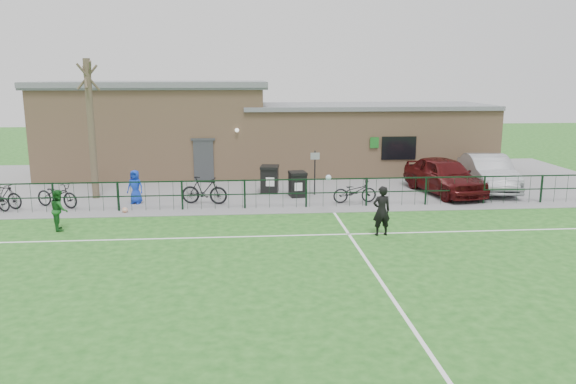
{
  "coord_description": "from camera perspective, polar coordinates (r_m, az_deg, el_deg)",
  "views": [
    {
      "loc": [
        -1.63,
        -14.19,
        5.4
      ],
      "look_at": [
        0.0,
        5.0,
        1.3
      ],
      "focal_mm": 35.0,
      "sensor_mm": 36.0,
      "label": 1
    }
  ],
  "objects": [
    {
      "name": "bicycle_d",
      "position": [
        23.63,
        -8.5,
        0.17
      ],
      "size": [
        2.01,
        0.93,
        1.17
      ],
      "primitive_type": "imported",
      "rotation": [
        0.0,
        0.0,
        1.37
      ],
      "color": "black",
      "rests_on": "paving_strip"
    },
    {
      "name": "ball_ground",
      "position": [
        22.96,
        -16.23,
        -1.78
      ],
      "size": [
        0.23,
        0.23,
        0.23
      ],
      "primitive_type": "sphere",
      "color": "silver",
      "rests_on": "ground"
    },
    {
      "name": "spectator_child",
      "position": [
        24.31,
        -15.26,
        0.51
      ],
      "size": [
        0.79,
        0.63,
        1.42
      ],
      "primitive_type": "imported",
      "rotation": [
        0.0,
        0.0,
        -0.28
      ],
      "color": "#1335B9",
      "rests_on": "paving_strip"
    },
    {
      "name": "bicycle_e",
      "position": [
        23.8,
        6.79,
        0.06
      ],
      "size": [
        1.89,
        0.78,
        0.97
      ],
      "primitive_type": "imported",
      "rotation": [
        0.0,
        0.0,
        1.65
      ],
      "color": "black",
      "rests_on": "paving_strip"
    },
    {
      "name": "bare_tree",
      "position": [
        25.61,
        -19.34,
        5.97
      ],
      "size": [
        0.3,
        0.3,
        6.0
      ],
      "primitive_type": "cylinder",
      "color": "#4B3D2D",
      "rests_on": "ground"
    },
    {
      "name": "perimeter_fence",
      "position": [
        22.76,
        -0.64,
        -0.16
      ],
      "size": [
        28.0,
        0.1,
        1.2
      ],
      "primitive_type": "cube",
      "color": "black",
      "rests_on": "ground"
    },
    {
      "name": "car_silver",
      "position": [
        27.83,
        19.65,
        1.87
      ],
      "size": [
        2.37,
        5.13,
        1.63
      ],
      "primitive_type": "imported",
      "rotation": [
        0.0,
        0.0,
        -0.13
      ],
      "color": "#9B9DA2",
      "rests_on": "paving_strip"
    },
    {
      "name": "pitch_line_perp",
      "position": [
        15.61,
        9.0,
        -8.36
      ],
      "size": [
        0.1,
        16.0,
        0.01
      ],
      "primitive_type": "cube",
      "color": "white",
      "rests_on": "ground"
    },
    {
      "name": "clubhouse",
      "position": [
        30.86,
        -3.46,
        6.08
      ],
      "size": [
        24.25,
        5.4,
        4.96
      ],
      "color": "tan",
      "rests_on": "ground"
    },
    {
      "name": "sign_post",
      "position": [
        25.11,
        2.74,
        1.96
      ],
      "size": [
        0.07,
        0.07,
        2.0
      ],
      "primitive_type": "cylinder",
      "rotation": [
        0.0,
        0.0,
        -0.3
      ],
      "color": "black",
      "rests_on": "paving_strip"
    },
    {
      "name": "outfield_player",
      "position": [
        21.16,
        -22.22,
        -1.68
      ],
      "size": [
        0.76,
        0.85,
        1.43
      ],
      "primitive_type": "imported",
      "rotation": [
        0.0,
        0.0,
        1.94
      ],
      "color": "#19581E",
      "rests_on": "ground"
    },
    {
      "name": "wheelie_bin_right",
      "position": [
        24.83,
        0.98,
        0.71
      ],
      "size": [
        0.77,
        0.85,
        1.03
      ],
      "primitive_type": "cube",
      "rotation": [
        0.0,
        0.0,
        0.12
      ],
      "color": "black",
      "rests_on": "paving_strip"
    },
    {
      "name": "pitch_line_mid",
      "position": [
        19.04,
        0.26,
        -4.44
      ],
      "size": [
        28.0,
        0.1,
        0.01
      ],
      "primitive_type": "cube",
      "color": "white",
      "rests_on": "ground"
    },
    {
      "name": "bicycle_c",
      "position": [
        24.68,
        -22.4,
        -0.26
      ],
      "size": [
        2.09,
        1.46,
        1.04
      ],
      "primitive_type": "imported",
      "rotation": [
        0.0,
        0.0,
        1.14
      ],
      "color": "black",
      "rests_on": "paving_strip"
    },
    {
      "name": "pitch_line_touch",
      "position": [
        22.7,
        -0.6,
        -1.73
      ],
      "size": [
        28.0,
        0.1,
        0.01
      ],
      "primitive_type": "cube",
      "color": "white",
      "rests_on": "ground"
    },
    {
      "name": "goalkeeper_kick",
      "position": [
        19.21,
        9.33,
        -1.8
      ],
      "size": [
        1.76,
        3.5,
        1.7
      ],
      "color": "black",
      "rests_on": "ground"
    },
    {
      "name": "wheelie_bin_left",
      "position": [
        25.67,
        -1.88,
        1.22
      ],
      "size": [
        0.88,
        0.97,
        1.15
      ],
      "primitive_type": "cube",
      "rotation": [
        0.0,
        0.0,
        -0.15
      ],
      "color": "black",
      "rests_on": "paving_strip"
    },
    {
      "name": "bicycle_b",
      "position": [
        25.33,
        -27.01,
        -0.34
      ],
      "size": [
        1.85,
        1.05,
        1.07
      ],
      "primitive_type": "imported",
      "rotation": [
        0.0,
        0.0,
        1.24
      ],
      "color": "black",
      "rests_on": "paving_strip"
    },
    {
      "name": "ground",
      "position": [
        15.27,
        1.61,
        -8.7
      ],
      "size": [
        90.0,
        90.0,
        0.0
      ],
      "primitive_type": "plane",
      "color": "#1D5519",
      "rests_on": "ground"
    },
    {
      "name": "paving_strip",
      "position": [
        28.26,
        -1.46,
        1.02
      ],
      "size": [
        34.0,
        13.0,
        0.02
      ],
      "primitive_type": "cube",
      "color": "slate",
      "rests_on": "ground"
    },
    {
      "name": "car_maroon",
      "position": [
        26.34,
        15.59,
        1.62
      ],
      "size": [
        2.84,
        5.14,
        1.66
      ],
      "primitive_type": "imported",
      "rotation": [
        0.0,
        0.0,
        0.19
      ],
      "color": "#420B0C",
      "rests_on": "paving_strip"
    }
  ]
}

